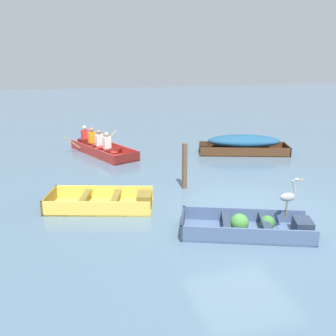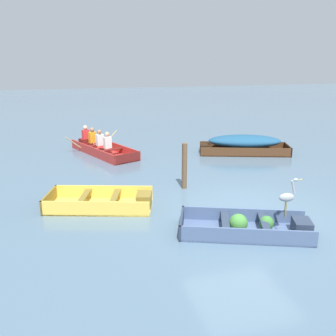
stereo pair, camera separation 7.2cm
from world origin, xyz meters
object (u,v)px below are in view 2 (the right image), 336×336
heron_on_dinghy (287,196)px  skiff_dark_varnish_near_moored (244,143)px  rowboat_red_with_crew (101,147)px  skiff_yellow_mid_moored (105,202)px  mooring_post (184,166)px  dinghy_slate_blue_foreground (250,227)px

heron_on_dinghy → skiff_dark_varnish_near_moored: bearing=70.6°
skiff_dark_varnish_near_moored → rowboat_red_with_crew: size_ratio=0.99×
skiff_yellow_mid_moored → heron_on_dinghy: 4.39m
skiff_dark_varnish_near_moored → heron_on_dinghy: size_ratio=4.29×
heron_on_dinghy → mooring_post: mooring_post is taller
dinghy_slate_blue_foreground → mooring_post: (-0.48, 3.12, 0.51)m
dinghy_slate_blue_foreground → mooring_post: size_ratio=2.24×
dinghy_slate_blue_foreground → skiff_yellow_mid_moored: dinghy_slate_blue_foreground is taller
dinghy_slate_blue_foreground → mooring_post: bearing=98.8°
dinghy_slate_blue_foreground → mooring_post: mooring_post is taller
heron_on_dinghy → dinghy_slate_blue_foreground: bearing=151.4°
dinghy_slate_blue_foreground → rowboat_red_with_crew: bearing=106.7°
skiff_yellow_mid_moored → heron_on_dinghy: heron_on_dinghy is taller
skiff_dark_varnish_near_moored → mooring_post: (-3.46, -3.28, 0.24)m
dinghy_slate_blue_foreground → skiff_dark_varnish_near_moored: 7.07m
skiff_dark_varnish_near_moored → rowboat_red_with_crew: rowboat_red_with_crew is taller
dinghy_slate_blue_foreground → heron_on_dinghy: (0.62, -0.34, 0.76)m
skiff_yellow_mid_moored → heron_on_dinghy: size_ratio=3.35×
mooring_post → skiff_dark_varnish_near_moored: bearing=43.4°
skiff_yellow_mid_moored → rowboat_red_with_crew: bearing=85.7°
skiff_dark_varnish_near_moored → mooring_post: 4.78m
dinghy_slate_blue_foreground → rowboat_red_with_crew: size_ratio=0.81×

